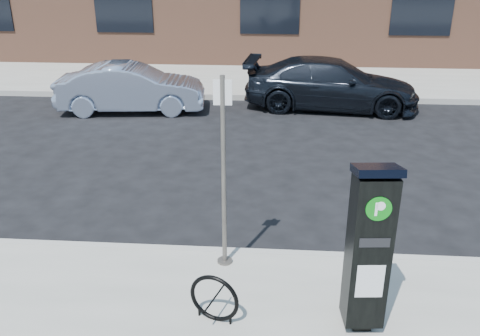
# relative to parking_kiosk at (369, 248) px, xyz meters

# --- Properties ---
(ground) EXTENTS (120.00, 120.00, 0.00)m
(ground) POSITION_rel_parking_kiosk_xyz_m (-1.25, 1.39, -1.11)
(ground) COLOR black
(ground) RESTS_ON ground
(sidewalk_far) EXTENTS (60.00, 12.00, 0.15)m
(sidewalk_far) POSITION_rel_parking_kiosk_xyz_m (-1.25, 15.39, -1.03)
(sidewalk_far) COLOR gray
(sidewalk_far) RESTS_ON ground
(curb_near) EXTENTS (60.00, 0.12, 0.16)m
(curb_near) POSITION_rel_parking_kiosk_xyz_m (-1.25, 1.37, -1.03)
(curb_near) COLOR #9E9B93
(curb_near) RESTS_ON ground
(curb_far) EXTENTS (60.00, 0.12, 0.16)m
(curb_far) POSITION_rel_parking_kiosk_xyz_m (-1.25, 9.41, -1.03)
(curb_far) COLOR #9E9B93
(curb_far) RESTS_ON ground
(parking_kiosk) EXTENTS (0.46, 0.41, 1.86)m
(parking_kiosk) POSITION_rel_parking_kiosk_xyz_m (0.00, 0.00, 0.00)
(parking_kiosk) COLOR black
(parking_kiosk) RESTS_ON sidewalk_near
(sign_pole) EXTENTS (0.21, 0.19, 2.40)m
(sign_pole) POSITION_rel_parking_kiosk_xyz_m (-1.55, 1.09, 0.24)
(sign_pole) COLOR #544E4A
(sign_pole) RESTS_ON sidewalk_near
(bike_rack) EXTENTS (0.55, 0.22, 0.56)m
(bike_rack) POSITION_rel_parking_kiosk_xyz_m (-1.54, -0.02, -0.68)
(bike_rack) COLOR black
(bike_rack) RESTS_ON sidewalk_near
(car_silver) EXTENTS (3.82, 1.68, 1.22)m
(car_silver) POSITION_rel_parking_kiosk_xyz_m (-4.66, 8.13, -0.50)
(car_silver) COLOR #98A6C1
(car_silver) RESTS_ON ground
(car_dark) EXTENTS (4.62, 2.22, 1.30)m
(car_dark) POSITION_rel_parking_kiosk_xyz_m (0.46, 8.79, -0.46)
(car_dark) COLOR black
(car_dark) RESTS_ON ground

